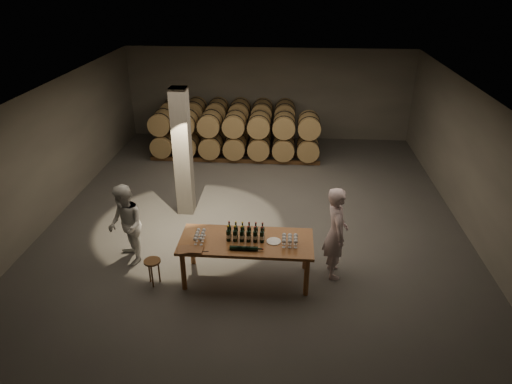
# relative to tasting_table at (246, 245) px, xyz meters

# --- Properties ---
(room) EXTENTS (12.00, 12.00, 12.00)m
(room) POSITION_rel_tasting_table_xyz_m (-1.80, 2.70, 0.80)
(room) COLOR #53514E
(room) RESTS_ON ground
(tasting_table) EXTENTS (2.60, 1.10, 0.90)m
(tasting_table) POSITION_rel_tasting_table_xyz_m (0.00, 0.00, 0.00)
(tasting_table) COLOR brown
(tasting_table) RESTS_ON ground
(barrel_stack_back) EXTENTS (4.70, 0.95, 1.57)m
(barrel_stack_back) POSITION_rel_tasting_table_xyz_m (-1.35, 7.70, 0.03)
(barrel_stack_back) COLOR brown
(barrel_stack_back) RESTS_ON ground
(barrel_stack_front) EXTENTS (5.48, 0.95, 1.57)m
(barrel_stack_front) POSITION_rel_tasting_table_xyz_m (-0.96, 6.30, 0.03)
(barrel_stack_front) COLOR brown
(barrel_stack_front) RESTS_ON ground
(bottle_cluster) EXTENTS (0.74, 0.24, 0.34)m
(bottle_cluster) POSITION_rel_tasting_table_xyz_m (-0.02, 0.04, 0.23)
(bottle_cluster) COLOR black
(bottle_cluster) RESTS_ON tasting_table
(lying_bottles) EXTENTS (0.63, 0.08, 0.08)m
(lying_bottles) POSITION_rel_tasting_table_xyz_m (-0.00, -0.34, 0.15)
(lying_bottles) COLOR black
(lying_bottles) RESTS_ON tasting_table
(glass_cluster_left) EXTENTS (0.19, 0.41, 0.16)m
(glass_cluster_left) POSITION_rel_tasting_table_xyz_m (-0.90, -0.05, 0.22)
(glass_cluster_left) COLOR silver
(glass_cluster_left) RESTS_ON tasting_table
(glass_cluster_right) EXTENTS (0.31, 0.31, 0.18)m
(glass_cluster_right) POSITION_rel_tasting_table_xyz_m (0.84, -0.08, 0.23)
(glass_cluster_right) COLOR silver
(glass_cluster_right) RESTS_ON tasting_table
(plate) EXTENTS (0.28, 0.28, 0.02)m
(plate) POSITION_rel_tasting_table_xyz_m (0.54, -0.01, 0.11)
(plate) COLOR white
(plate) RESTS_ON tasting_table
(notebook_near) EXTENTS (0.28, 0.23, 0.03)m
(notebook_near) POSITION_rel_tasting_table_xyz_m (-0.91, -0.43, 0.12)
(notebook_near) COLOR brown
(notebook_near) RESTS_ON tasting_table
(notebook_corner) EXTENTS (0.30, 0.35, 0.03)m
(notebook_corner) POSITION_rel_tasting_table_xyz_m (-1.14, -0.43, 0.12)
(notebook_corner) COLOR brown
(notebook_corner) RESTS_ON tasting_table
(pen) EXTENTS (0.15, 0.02, 0.01)m
(pen) POSITION_rel_tasting_table_xyz_m (-0.74, -0.45, 0.11)
(pen) COLOR black
(pen) RESTS_ON tasting_table
(stool) EXTENTS (0.33, 0.33, 0.55)m
(stool) POSITION_rel_tasting_table_xyz_m (-1.81, -0.31, -0.35)
(stool) COLOR brown
(stool) RESTS_ON ground
(person_man) EXTENTS (0.54, 0.75, 1.95)m
(person_man) POSITION_rel_tasting_table_xyz_m (1.75, 0.29, 0.18)
(person_man) COLOR silver
(person_man) RESTS_ON ground
(person_woman) EXTENTS (1.02, 1.08, 1.76)m
(person_woman) POSITION_rel_tasting_table_xyz_m (-2.54, 0.42, 0.08)
(person_woman) COLOR silver
(person_woman) RESTS_ON ground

